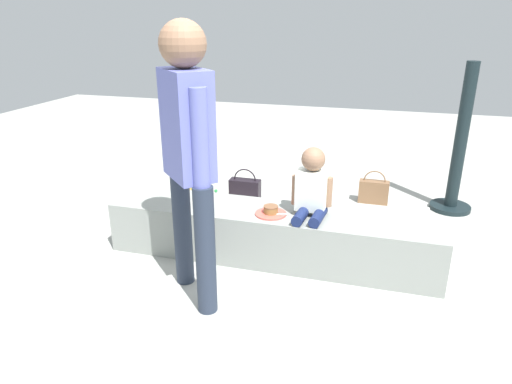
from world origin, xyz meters
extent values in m
plane|color=#A0A29B|center=(0.00, 0.00, 0.00)|extent=(12.00, 12.00, 0.00)
cube|color=gray|center=(0.00, 0.00, 0.19)|extent=(2.38, 0.45, 0.37)
cylinder|color=#15204C|center=(0.23, -0.10, 0.41)|extent=(0.10, 0.25, 0.08)
cylinder|color=#15204C|center=(0.34, -0.09, 0.41)|extent=(0.10, 0.25, 0.08)
cube|color=white|center=(0.28, 0.02, 0.55)|extent=(0.22, 0.15, 0.28)
sphere|color=#8C664C|center=(0.28, 0.02, 0.78)|extent=(0.16, 0.16, 0.16)
cylinder|color=#8C664C|center=(0.16, 0.01, 0.55)|extent=(0.05, 0.05, 0.21)
cylinder|color=#8C664C|center=(0.39, 0.03, 0.55)|extent=(0.05, 0.05, 0.21)
cylinder|color=#252E3F|center=(-0.21, -0.74, 0.40)|extent=(0.12, 0.12, 0.80)
cylinder|color=#252E3F|center=(-0.48, -0.47, 0.40)|extent=(0.12, 0.12, 0.80)
cube|color=#5E66B6|center=(-0.35, -0.61, 1.11)|extent=(0.39, 0.39, 0.61)
sphere|color=#8C664C|center=(-0.35, -0.61, 1.54)|extent=(0.26, 0.26, 0.26)
cylinder|color=#5E66B6|center=(-0.22, -0.73, 1.05)|extent=(0.10, 0.10, 0.58)
cylinder|color=#5E66B6|center=(-0.47, -0.48, 1.05)|extent=(0.10, 0.10, 0.58)
cylinder|color=#E0594C|center=(0.01, -0.07, 0.38)|extent=(0.22, 0.22, 0.01)
cylinder|color=olive|center=(0.01, -0.07, 0.41)|extent=(0.10, 0.10, 0.05)
cylinder|color=brown|center=(0.01, -0.07, 0.43)|extent=(0.10, 0.10, 0.01)
cube|color=silver|center=(0.07, -0.08, 0.39)|extent=(0.11, 0.04, 0.00)
cube|color=gold|center=(-0.94, 0.74, 0.14)|extent=(0.20, 0.11, 0.28)
torus|color=white|center=(-0.99, 0.74, 0.28)|extent=(0.08, 0.01, 0.08)
torus|color=white|center=(-0.90, 0.74, 0.28)|extent=(0.08, 0.01, 0.08)
cylinder|color=black|center=(1.37, 1.33, 0.02)|extent=(0.36, 0.36, 0.04)
cylinder|color=black|center=(1.37, 1.33, 0.68)|extent=(0.11, 0.11, 1.29)
cylinder|color=silver|center=(-0.70, 0.72, 0.08)|extent=(0.07, 0.07, 0.15)
cone|color=silver|center=(-0.70, 0.72, 0.17)|extent=(0.06, 0.06, 0.03)
cylinder|color=#268C3F|center=(-0.70, 0.72, 0.19)|extent=(0.03, 0.03, 0.02)
cylinder|color=silver|center=(-0.55, 0.51, 0.08)|extent=(0.08, 0.08, 0.17)
cone|color=silver|center=(-0.55, 0.51, 0.18)|extent=(0.07, 0.07, 0.03)
cylinder|color=white|center=(-0.55, 0.51, 0.20)|extent=(0.03, 0.03, 0.02)
cube|color=white|center=(0.99, 0.85, 0.07)|extent=(0.33, 0.33, 0.13)
cube|color=black|center=(-0.49, 0.93, 0.12)|extent=(0.29, 0.11, 0.24)
torus|color=black|center=(-0.49, 0.93, 0.24)|extent=(0.21, 0.01, 0.21)
cube|color=brown|center=(0.67, 1.29, 0.11)|extent=(0.28, 0.10, 0.22)
torus|color=brown|center=(0.67, 1.29, 0.22)|extent=(0.20, 0.01, 0.20)
camera|label=1|loc=(0.72, -2.94, 1.69)|focal=32.42mm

